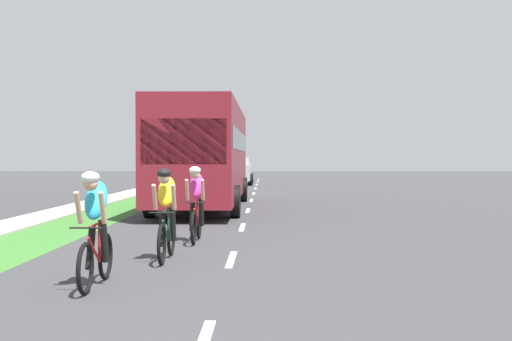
% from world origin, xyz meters
% --- Properties ---
extents(ground_plane, '(120.00, 120.00, 0.00)m').
position_xyz_m(ground_plane, '(0.00, 20.00, 0.00)').
color(ground_plane, '#38383A').
extents(grass_verge, '(1.84, 70.00, 0.01)m').
position_xyz_m(grass_verge, '(-4.36, 20.00, 0.00)').
color(grass_verge, '#38722D').
rests_on(grass_verge, ground_plane).
extents(sidewalk_concrete, '(1.32, 70.00, 0.10)m').
position_xyz_m(sidewalk_concrete, '(-5.95, 20.00, 0.00)').
color(sidewalk_concrete, '#B2ADA3').
rests_on(sidewalk_concrete, ground_plane).
extents(lane_markings_center, '(0.12, 52.71, 0.01)m').
position_xyz_m(lane_markings_center, '(0.00, 24.00, 0.00)').
color(lane_markings_center, white).
rests_on(lane_markings_center, ground_plane).
extents(cyclist_lead, '(0.42, 1.72, 1.58)m').
position_xyz_m(cyclist_lead, '(-1.72, 6.31, 0.81)').
color(cyclist_lead, black).
rests_on(cyclist_lead, ground_plane).
extents(cyclist_trailing, '(0.42, 1.72, 1.58)m').
position_xyz_m(cyclist_trailing, '(-1.11, 8.59, 0.81)').
color(cyclist_trailing, black).
rests_on(cyclist_trailing, ground_plane).
extents(cyclist_distant, '(0.42, 1.72, 1.58)m').
position_xyz_m(cyclist_distant, '(-0.86, 10.99, 0.81)').
color(cyclist_distant, black).
rests_on(cyclist_distant, ground_plane).
extents(bus_maroon, '(2.78, 11.60, 3.48)m').
position_xyz_m(bus_maroon, '(-1.55, 20.13, 1.98)').
color(bus_maroon, maroon).
rests_on(bus_maroon, ground_plane).
extents(suv_silver, '(2.15, 4.70, 1.79)m').
position_xyz_m(suv_silver, '(-1.33, 39.21, 0.95)').
color(suv_silver, '#A5A8AD').
rests_on(suv_silver, ground_plane).
extents(sedan_dark_green, '(1.98, 4.30, 1.52)m').
position_xyz_m(sedan_dark_green, '(-1.72, 49.32, 0.77)').
color(sedan_dark_green, '#194C2D').
rests_on(sedan_dark_green, ground_plane).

